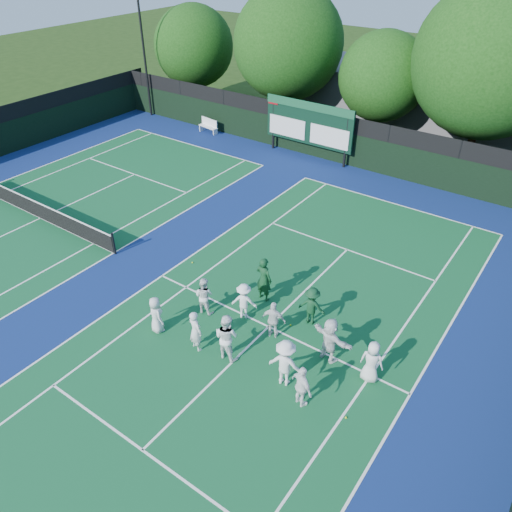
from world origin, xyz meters
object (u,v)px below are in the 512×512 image
Objects in this scene: bench at (209,125)px; coach_left at (264,279)px; tennis_net at (38,210)px; scoreboard at (309,124)px.

bench is 19.04m from coach_left.
coach_left is at bearing -43.48° from bench.
coach_left is (12.90, 1.27, 0.48)m from tennis_net.
scoreboard reaches higher than tennis_net.
scoreboard is at bearing 64.40° from tennis_net.
scoreboard is at bearing -61.33° from coach_left.
coach_left reaches higher than bench.
tennis_net is at bearing -115.60° from scoreboard.
scoreboard is 3.10× the size of coach_left.
coach_left is at bearing -66.06° from scoreboard.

